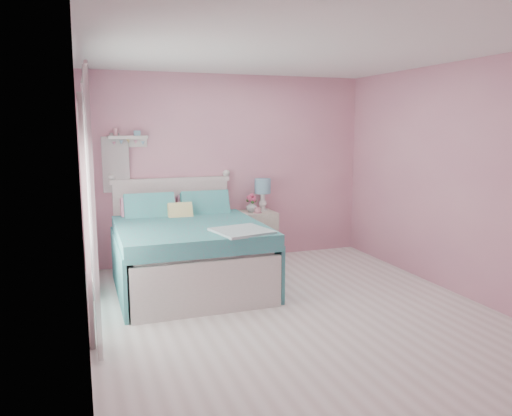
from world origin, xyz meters
TOP-DOWN VIEW (x-y plane):
  - floor at (0.00, 0.00)m, footprint 4.50×4.50m
  - room_shell at (0.00, 0.00)m, footprint 4.50×4.50m
  - bed at (-0.84, 1.21)m, footprint 1.64×2.08m
  - nightstand at (0.33, 1.99)m, footprint 0.49×0.48m
  - table_lamp at (0.43, 2.04)m, footprint 0.23×0.23m
  - vase at (0.24, 1.98)m, footprint 0.20×0.20m
  - teacup at (0.30, 1.88)m, footprint 0.09×0.09m
  - roses at (0.24, 1.98)m, footprint 0.14×0.11m
  - wall_shelf at (-1.39, 2.19)m, footprint 0.50×0.15m
  - hanging_dress at (-1.55, 2.18)m, footprint 0.34×0.03m
  - french_door at (-1.97, 0.40)m, footprint 0.04×1.32m
  - curtain_near at (-1.92, -0.34)m, footprint 0.04×0.40m
  - curtain_far at (-1.92, 1.14)m, footprint 0.04×0.40m

SIDE VIEW (x-z plane):
  - floor at x=0.00m, z-range 0.00..0.00m
  - nightstand at x=0.33m, z-range 0.00..0.71m
  - bed at x=-0.84m, z-range -0.19..1.01m
  - teacup at x=0.30m, z-range 0.71..0.78m
  - vase at x=0.24m, z-range 0.71..0.86m
  - roses at x=0.24m, z-range 0.84..0.96m
  - table_lamp at x=0.43m, z-range 0.80..1.25m
  - french_door at x=-1.97m, z-range -0.01..2.15m
  - curtain_near at x=-1.92m, z-range 0.02..2.34m
  - curtain_far at x=-1.92m, z-range 0.02..2.34m
  - hanging_dress at x=-1.55m, z-range 1.04..1.76m
  - room_shell at x=0.00m, z-range -0.67..3.83m
  - wall_shelf at x=-1.39m, z-range 1.61..1.86m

